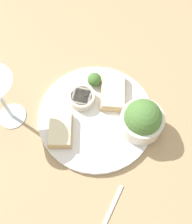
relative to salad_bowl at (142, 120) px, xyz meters
name	(u,v)px	position (x,y,z in m)	size (l,w,h in m)	color
ground_plane	(96,118)	(0.04, -0.10, -0.05)	(4.00, 4.00, 0.00)	tan
dinner_plate	(96,117)	(0.04, -0.10, -0.04)	(0.28, 0.28, 0.01)	white
salad_bowl	(142,120)	(0.00, 0.00, 0.00)	(0.10, 0.10, 0.09)	silver
sauce_ramekin	(82,98)	(0.03, -0.15, -0.02)	(0.06, 0.06, 0.03)	beige
cheese_toast_near	(115,93)	(-0.03, -0.10, -0.02)	(0.11, 0.10, 0.03)	tan
cheese_toast_far	(60,130)	(0.12, -0.14, -0.02)	(0.10, 0.09, 0.03)	tan
garnish	(94,80)	(-0.03, -0.16, -0.02)	(0.03, 0.03, 0.03)	#477533
fork	(105,222)	(0.22, 0.06, -0.05)	(0.17, 0.03, 0.01)	silver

